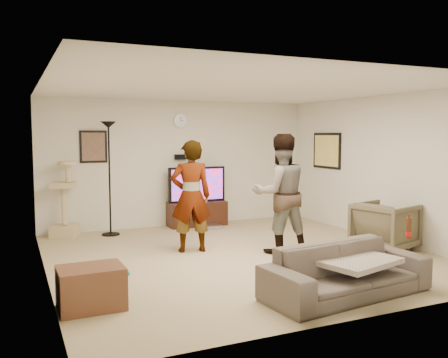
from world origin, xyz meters
name	(u,v)px	position (x,y,z in m)	size (l,w,h in m)	color
floor	(240,256)	(0.00, 0.00, -0.01)	(5.50, 5.50, 0.02)	tan
ceiling	(240,88)	(0.00, 0.00, 2.51)	(5.50, 5.50, 0.02)	white
wall_back	(180,163)	(0.00, 2.75, 1.25)	(5.50, 0.04, 2.50)	silver
wall_front	(364,194)	(0.00, -2.75, 1.25)	(5.50, 0.04, 2.50)	silver
wall_left	(44,180)	(-2.75, 0.00, 1.25)	(0.04, 5.50, 2.50)	silver
wall_right	(383,168)	(2.75, 0.00, 1.25)	(0.04, 5.50, 2.50)	silver
wall_clock	(180,121)	(0.00, 2.72, 2.10)	(0.26, 0.26, 0.04)	silver
wall_speaker	(181,157)	(0.00, 2.69, 1.38)	(0.25, 0.10, 0.10)	black
picture_back	(93,147)	(-1.70, 2.73, 1.60)	(0.42, 0.03, 0.52)	brown
picture_right	(327,151)	(2.73, 1.60, 1.50)	(0.03, 0.78, 0.62)	#F0D467
tv_stand	(197,214)	(0.26, 2.50, 0.24)	(1.16, 0.45, 0.49)	black
console_box	(210,227)	(0.38, 2.11, 0.04)	(0.40, 0.30, 0.07)	#AFAEBB
tv	(197,184)	(0.26, 2.50, 0.83)	(1.18, 0.08, 0.70)	black
tv_screen	(198,185)	(0.26, 2.46, 0.83)	(1.08, 0.01, 0.61)	#112FE9
floor_lamp	(110,179)	(-1.50, 2.30, 1.03)	(0.32, 0.32, 2.06)	black
cat_tree	(64,199)	(-2.27, 2.50, 0.68)	(0.44, 0.44, 1.37)	#C8B288
person_left	(191,196)	(-0.58, 0.54, 0.87)	(0.63, 0.42, 1.74)	#B8B8B8
person_right	(280,194)	(0.65, -0.08, 0.92)	(0.89, 0.70, 1.84)	#315F90
sofa	(347,271)	(0.30, -2.13, 0.29)	(1.98, 0.78, 0.58)	#544B44
throw_blanket	(356,261)	(0.43, -2.13, 0.39)	(0.90, 0.70, 0.06)	#B6A99B
beer_bottle	(409,228)	(1.21, -2.13, 0.70)	(0.06, 0.06, 0.25)	#47230F
armchair	(385,226)	(2.23, -0.64, 0.38)	(0.82, 0.84, 0.76)	brown
side_table	(91,288)	(-2.40, -1.36, 0.22)	(0.67, 0.50, 0.44)	brown
toy_ball	(127,273)	(-1.79, -0.36, 0.03)	(0.07, 0.07, 0.07)	#0A8F8C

